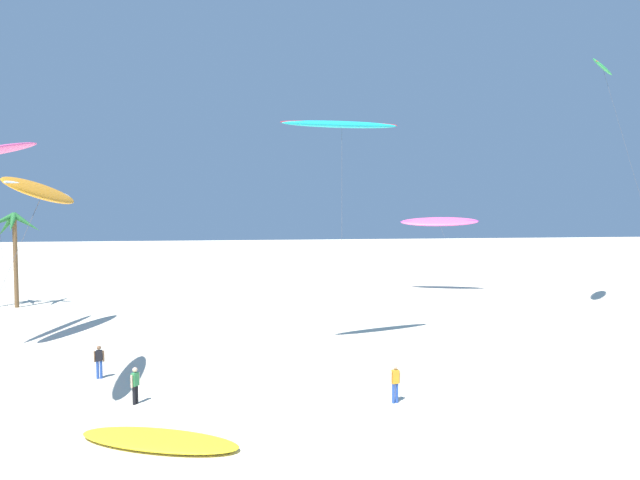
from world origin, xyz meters
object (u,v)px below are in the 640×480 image
palm_tree_0 (14,231)px  person_near_right (135,384)px  flying_kite_0 (42,191)px  flying_kite_3 (439,222)px  flying_kite_4 (603,67)px  flying_kite_2 (342,124)px  grounded_kite_0 (159,440)px  person_foreground_walker (395,382)px  person_far_watcher (99,360)px

palm_tree_0 → person_near_right: (14.63, -25.71, -5.80)m
flying_kite_0 → flying_kite_3: bearing=44.4°
flying_kite_0 → flying_kite_4: (37.79, 15.83, 10.86)m
palm_tree_0 → flying_kite_2: size_ratio=0.59×
grounded_kite_0 → person_foreground_walker: 10.06m
flying_kite_2 → flying_kite_4: bearing=21.1°
flying_kite_2 → flying_kite_0: bearing=-154.7°
flying_kite_4 → person_far_watcher: flying_kite_4 is taller
flying_kite_0 → flying_kite_3: 40.34m
flying_kite_2 → flying_kite_4: size_ratio=0.66×
flying_kite_2 → person_foreground_walker: flying_kite_2 is taller
flying_kite_4 → person_near_right: size_ratio=12.96×
flying_kite_4 → palm_tree_0: bearing=169.2°
flying_kite_4 → person_foreground_walker: bearing=-141.6°
person_far_watcher → flying_kite_0: bearing=-111.6°
flying_kite_2 → person_far_watcher: (-13.06, -3.45, -12.59)m
palm_tree_0 → flying_kite_2: flying_kite_2 is taller
grounded_kite_0 → person_far_watcher: bearing=116.2°
person_near_right → person_far_watcher: (-2.46, 3.97, 0.03)m
palm_tree_0 → grounded_kite_0: bearing=-61.6°
person_near_right → flying_kite_3: bearing=49.1°
flying_kite_0 → grounded_kite_0: flying_kite_0 is taller
grounded_kite_0 → person_far_watcher: 9.24m
flying_kite_0 → flying_kite_3: flying_kite_0 is taller
flying_kite_2 → flying_kite_3: (14.41, 21.41, -6.22)m
flying_kite_3 → person_near_right: bearing=-130.9°
flying_kite_3 → person_far_watcher: size_ratio=6.58×
flying_kite_3 → person_near_right: flying_kite_3 is taller
palm_tree_0 → person_foreground_walker: bearing=-46.5°
palm_tree_0 → flying_kite_0: bearing=-66.6°
person_foreground_walker → person_near_right: (-11.25, 1.57, -0.05)m
flying_kite_0 → palm_tree_0: bearing=113.4°
flying_kite_2 → palm_tree_0: bearing=144.1°
grounded_kite_0 → person_near_right: (-1.60, 4.30, 0.74)m
flying_kite_2 → flying_kite_4: 25.96m
flying_kite_0 → person_foreground_walker: (15.04, -2.21, -8.32)m
flying_kite_2 → person_far_watcher: size_ratio=8.33×
palm_tree_0 → flying_kite_2: (25.22, -18.29, 6.82)m
palm_tree_0 → person_far_watcher: palm_tree_0 is taller
grounded_kite_0 → flying_kite_2: bearing=52.5°
palm_tree_0 → grounded_kite_0: palm_tree_0 is taller
flying_kite_4 → flying_kite_3: bearing=126.1°
flying_kite_2 → flying_kite_4: (23.42, 9.05, 6.61)m
flying_kite_2 → person_near_right: 18.07m
flying_kite_0 → flying_kite_4: bearing=22.7°
flying_kite_3 → person_foreground_walker: bearing=-114.3°
flying_kite_2 → person_far_watcher: bearing=-165.2°
palm_tree_0 → person_near_right: palm_tree_0 is taller
flying_kite_2 → person_near_right: (-10.59, -7.42, -12.62)m
flying_kite_4 → grounded_kite_0: flying_kite_4 is taller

